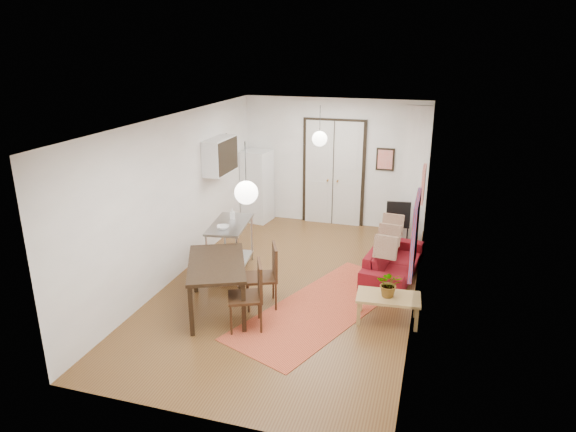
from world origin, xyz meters
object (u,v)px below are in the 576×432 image
(sofa, at_px, (393,261))
(dining_chair_far, at_px, (247,288))
(black_side_chair, at_px, (398,217))
(fridge, at_px, (257,186))
(dining_table, at_px, (217,268))
(coffee_table, at_px, (388,299))
(dining_chair_near, at_px, (263,269))
(kitchen_counter, at_px, (230,240))

(sofa, relative_size, dining_chair_far, 1.87)
(black_side_chair, bearing_deg, sofa, 85.88)
(sofa, bearing_deg, fridge, 64.99)
(fridge, xyz_separation_m, black_side_chair, (3.33, -0.64, -0.23))
(fridge, relative_size, dining_chair_far, 1.64)
(dining_table, bearing_deg, sofa, 39.61)
(dining_table, relative_size, dining_chair_far, 1.67)
(dining_table, bearing_deg, black_side_chair, 56.36)
(dining_chair_far, bearing_deg, fridge, 173.91)
(coffee_table, height_order, fridge, fridge)
(dining_table, distance_m, dining_chair_near, 0.77)
(dining_table, height_order, dining_chair_near, dining_chair_near)
(sofa, bearing_deg, dining_table, 137.61)
(dining_table, bearing_deg, coffee_table, 9.43)
(kitchen_counter, distance_m, dining_chair_near, 1.35)
(sofa, xyz_separation_m, fridge, (-3.41, 2.22, 0.56))
(black_side_chair, bearing_deg, coffee_table, 85.84)
(coffee_table, relative_size, dining_table, 0.57)
(kitchen_counter, bearing_deg, dining_table, -83.50)
(coffee_table, height_order, kitchen_counter, kitchen_counter)
(coffee_table, distance_m, dining_chair_near, 2.02)
(sofa, distance_m, dining_table, 3.31)
(coffee_table, height_order, dining_chair_near, dining_chair_near)
(kitchen_counter, distance_m, dining_table, 1.46)
(dining_table, distance_m, dining_chair_far, 0.66)
(fridge, bearing_deg, black_side_chair, -2.88)
(sofa, bearing_deg, black_side_chair, 11.07)
(black_side_chair, bearing_deg, dining_table, 49.17)
(sofa, xyz_separation_m, black_side_chair, (-0.08, 1.58, 0.33))
(dining_chair_far, height_order, black_side_chair, black_side_chair)
(coffee_table, relative_size, dining_chair_far, 0.96)
(fridge, bearing_deg, dining_chair_far, -63.87)
(fridge, bearing_deg, coffee_table, -39.89)
(kitchen_counter, xyz_separation_m, dining_table, (0.36, -1.41, 0.12))
(sofa, xyz_separation_m, kitchen_counter, (-2.89, -0.68, 0.34))
(coffee_table, xyz_separation_m, dining_table, (-2.61, -0.43, 0.37))
(fridge, distance_m, dining_chair_far, 4.80)
(coffee_table, xyz_separation_m, kitchen_counter, (-2.97, 0.97, 0.26))
(kitchen_counter, height_order, fridge, fridge)
(dining_chair_far, bearing_deg, dining_table, -136.46)
(dining_chair_near, bearing_deg, dining_table, -77.06)
(coffee_table, height_order, dining_chair_far, dining_chair_far)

